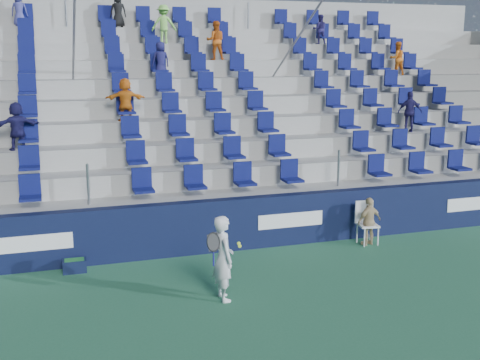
% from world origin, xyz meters
% --- Properties ---
extents(ground, '(70.00, 70.00, 0.00)m').
position_xyz_m(ground, '(0.00, 0.00, 0.00)').
color(ground, '#2D6948').
rests_on(ground, ground).
extents(sponsor_wall, '(24.00, 0.32, 1.20)m').
position_xyz_m(sponsor_wall, '(0.00, 3.15, 0.60)').
color(sponsor_wall, '#0E1433').
rests_on(sponsor_wall, ground).
extents(grandstand, '(24.00, 8.17, 6.63)m').
position_xyz_m(grandstand, '(-0.01, 8.24, 2.14)').
color(grandstand, '#9F9E99').
rests_on(grandstand, ground).
extents(tennis_player, '(0.69, 0.64, 1.59)m').
position_xyz_m(tennis_player, '(-0.86, 0.47, 0.80)').
color(tennis_player, silver).
rests_on(tennis_player, ground).
extents(line_judge_chair, '(0.50, 0.51, 1.01)m').
position_xyz_m(line_judge_chair, '(3.28, 2.65, 0.58)').
color(line_judge_chair, white).
rests_on(line_judge_chair, ground).
extents(line_judge, '(0.71, 0.42, 1.14)m').
position_xyz_m(line_judge, '(3.28, 2.50, 0.57)').
color(line_judge, tan).
rests_on(line_judge, ground).
extents(ball_bin, '(0.49, 0.33, 0.27)m').
position_xyz_m(ball_bin, '(-3.40, 2.75, 0.15)').
color(ball_bin, black).
rests_on(ball_bin, ground).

